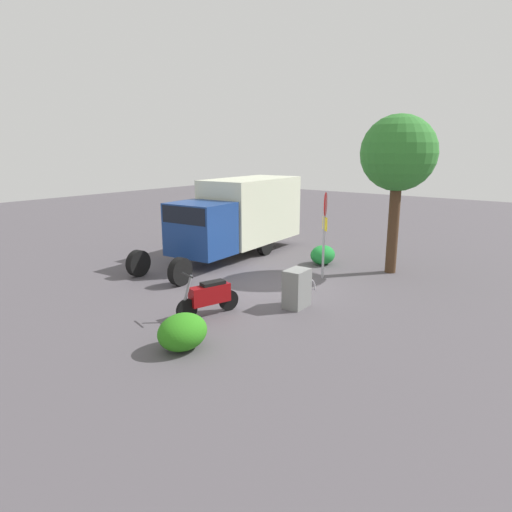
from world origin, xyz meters
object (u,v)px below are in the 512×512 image
(street_tree, at_px, (398,155))
(stop_sign, at_px, (325,222))
(utility_cabinet, at_px, (297,288))
(bike_rack_hoop, at_px, (309,293))
(box_truck_near, at_px, (239,214))
(motorcycle, at_px, (209,296))

(street_tree, bearing_deg, stop_sign, -36.55)
(utility_cabinet, distance_m, bike_rack_hoop, 1.41)
(box_truck_near, relative_size, bike_rack_hoop, 9.74)
(motorcycle, distance_m, bike_rack_hoop, 3.38)
(stop_sign, bearing_deg, street_tree, 143.45)
(motorcycle, height_order, bike_rack_hoop, motorcycle)
(motorcycle, height_order, stop_sign, stop_sign)
(motorcycle, xyz_separation_m, utility_cabinet, (-1.89, 1.48, 0.01))
(box_truck_near, relative_size, utility_cabinet, 7.84)
(box_truck_near, relative_size, motorcycle, 4.70)
(utility_cabinet, relative_size, bike_rack_hoop, 1.24)
(bike_rack_hoop, bearing_deg, stop_sign, -164.99)
(street_tree, height_order, utility_cabinet, street_tree)
(box_truck_near, relative_size, stop_sign, 2.89)
(utility_cabinet, bearing_deg, bike_rack_hoop, -164.03)
(stop_sign, bearing_deg, utility_cabinet, 15.42)
(motorcycle, distance_m, street_tree, 8.04)
(motorcycle, bearing_deg, stop_sign, -171.04)
(stop_sign, relative_size, utility_cabinet, 2.71)
(motorcycle, xyz_separation_m, stop_sign, (-4.83, 0.67, 1.38))
(stop_sign, relative_size, bike_rack_hoop, 3.37)
(motorcycle, height_order, utility_cabinet, motorcycle)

